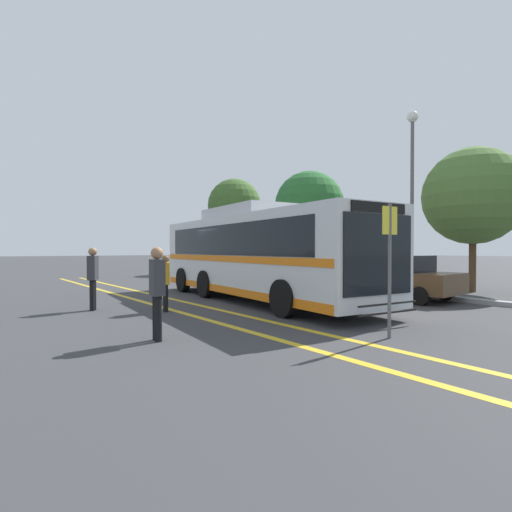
{
  "coord_description": "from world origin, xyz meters",
  "views": [
    {
      "loc": [
        12.23,
        -8.35,
        1.77
      ],
      "look_at": [
        1.11,
        -0.02,
        1.55
      ],
      "focal_mm": 28.0,
      "sensor_mm": 36.0,
      "label": 1
    }
  ],
  "objects_px": {
    "pedestrian_1": "(93,274)",
    "tree_2": "(309,206)",
    "parked_car_2": "(400,278)",
    "pedestrian_0": "(157,287)",
    "tree_0": "(473,196)",
    "pedestrian_2": "(166,280)",
    "parked_car_1": "(297,273)",
    "street_lamp": "(412,171)",
    "parked_car_0": "(224,268)",
    "transit_bus": "(256,253)",
    "bus_stop_sign": "(390,254)",
    "tree_3": "(234,206)"
  },
  "relations": [
    {
      "from": "pedestrian_1",
      "to": "tree_2",
      "type": "relative_size",
      "value": 0.29
    },
    {
      "from": "tree_2",
      "to": "tree_3",
      "type": "bearing_deg",
      "value": 177.04
    },
    {
      "from": "transit_bus",
      "to": "parked_car_1",
      "type": "xyz_separation_m",
      "value": [
        -2.19,
        3.98,
        -0.97
      ]
    },
    {
      "from": "pedestrian_1",
      "to": "pedestrian_0",
      "type": "bearing_deg",
      "value": -150.87
    },
    {
      "from": "street_lamp",
      "to": "parked_car_1",
      "type": "bearing_deg",
      "value": -149.14
    },
    {
      "from": "tree_2",
      "to": "pedestrian_1",
      "type": "bearing_deg",
      "value": -70.28
    },
    {
      "from": "street_lamp",
      "to": "tree_3",
      "type": "xyz_separation_m",
      "value": [
        -16.38,
        2.29,
        0.18
      ]
    },
    {
      "from": "tree_0",
      "to": "street_lamp",
      "type": "bearing_deg",
      "value": -118.0
    },
    {
      "from": "parked_car_1",
      "to": "transit_bus",
      "type": "bearing_deg",
      "value": 28.33
    },
    {
      "from": "pedestrian_0",
      "to": "bus_stop_sign",
      "type": "distance_m",
      "value": 4.63
    },
    {
      "from": "parked_car_0",
      "to": "pedestrian_1",
      "type": "xyz_separation_m",
      "value": [
        8.12,
        -9.6,
        0.38
      ]
    },
    {
      "from": "parked_car_0",
      "to": "pedestrian_0",
      "type": "height_order",
      "value": "pedestrian_0"
    },
    {
      "from": "parked_car_2",
      "to": "pedestrian_0",
      "type": "height_order",
      "value": "pedestrian_0"
    },
    {
      "from": "tree_2",
      "to": "pedestrian_0",
      "type": "bearing_deg",
      "value": -54.6
    },
    {
      "from": "parked_car_2",
      "to": "pedestrian_2",
      "type": "bearing_deg",
      "value": 158.78
    },
    {
      "from": "bus_stop_sign",
      "to": "tree_0",
      "type": "xyz_separation_m",
      "value": [
        -3.13,
        10.34,
        2.32
      ]
    },
    {
      "from": "pedestrian_2",
      "to": "tree_2",
      "type": "height_order",
      "value": "tree_2"
    },
    {
      "from": "parked_car_0",
      "to": "bus_stop_sign",
      "type": "height_order",
      "value": "bus_stop_sign"
    },
    {
      "from": "tree_0",
      "to": "pedestrian_0",
      "type": "bearing_deg",
      "value": -87.71
    },
    {
      "from": "parked_car_2",
      "to": "street_lamp",
      "type": "bearing_deg",
      "value": 19.41
    },
    {
      "from": "parked_car_2",
      "to": "pedestrian_0",
      "type": "bearing_deg",
      "value": -178.5
    },
    {
      "from": "transit_bus",
      "to": "tree_2",
      "type": "relative_size",
      "value": 1.79
    },
    {
      "from": "parked_car_0",
      "to": "bus_stop_sign",
      "type": "relative_size",
      "value": 1.81
    },
    {
      "from": "parked_car_0",
      "to": "pedestrian_0",
      "type": "distance_m",
      "value": 16.13
    },
    {
      "from": "pedestrian_1",
      "to": "street_lamp",
      "type": "bearing_deg",
      "value": -74.36
    },
    {
      "from": "pedestrian_0",
      "to": "pedestrian_1",
      "type": "xyz_separation_m",
      "value": [
        -4.8,
        0.06,
        0.01
      ]
    },
    {
      "from": "pedestrian_1",
      "to": "bus_stop_sign",
      "type": "relative_size",
      "value": 0.68
    },
    {
      "from": "parked_car_2",
      "to": "pedestrian_2",
      "type": "xyz_separation_m",
      "value": [
        -2.44,
        -7.8,
        0.14
      ]
    },
    {
      "from": "pedestrian_0",
      "to": "tree_0",
      "type": "distance_m",
      "value": 14.45
    },
    {
      "from": "pedestrian_0",
      "to": "bus_stop_sign",
      "type": "bearing_deg",
      "value": 64.84
    },
    {
      "from": "tree_2",
      "to": "tree_3",
      "type": "xyz_separation_m",
      "value": [
        -8.6,
        0.44,
        0.82
      ]
    },
    {
      "from": "transit_bus",
      "to": "tree_2",
      "type": "xyz_separation_m",
      "value": [
        -5.82,
        8.31,
        2.67
      ]
    },
    {
      "from": "transit_bus",
      "to": "pedestrian_2",
      "type": "xyz_separation_m",
      "value": [
        0.49,
        -3.59,
        -0.75
      ]
    },
    {
      "from": "parked_car_1",
      "to": "pedestrian_2",
      "type": "height_order",
      "value": "pedestrian_2"
    },
    {
      "from": "parked_car_2",
      "to": "tree_0",
      "type": "relative_size",
      "value": 0.67
    },
    {
      "from": "parked_car_1",
      "to": "street_lamp",
      "type": "relative_size",
      "value": 0.58
    },
    {
      "from": "pedestrian_2",
      "to": "tree_2",
      "type": "xyz_separation_m",
      "value": [
        -6.31,
        11.9,
        3.42
      ]
    },
    {
      "from": "pedestrian_1",
      "to": "bus_stop_sign",
      "type": "height_order",
      "value": "bus_stop_sign"
    },
    {
      "from": "tree_2",
      "to": "parked_car_2",
      "type": "bearing_deg",
      "value": -25.11
    },
    {
      "from": "transit_bus",
      "to": "bus_stop_sign",
      "type": "relative_size",
      "value": 4.27
    },
    {
      "from": "pedestrian_0",
      "to": "pedestrian_2",
      "type": "bearing_deg",
      "value": 162.4
    },
    {
      "from": "pedestrian_1",
      "to": "tree_2",
      "type": "xyz_separation_m",
      "value": [
        -4.84,
        13.5,
        3.27
      ]
    },
    {
      "from": "tree_0",
      "to": "pedestrian_2",
      "type": "bearing_deg",
      "value": -102.47
    },
    {
      "from": "pedestrian_1",
      "to": "tree_0",
      "type": "bearing_deg",
      "value": -76.91
    },
    {
      "from": "tree_2",
      "to": "pedestrian_2",
      "type": "bearing_deg",
      "value": -62.05
    },
    {
      "from": "pedestrian_2",
      "to": "parked_car_0",
      "type": "bearing_deg",
      "value": 163.14
    },
    {
      "from": "bus_stop_sign",
      "to": "tree_2",
      "type": "height_order",
      "value": "tree_2"
    },
    {
      "from": "pedestrian_2",
      "to": "tree_0",
      "type": "relative_size",
      "value": 0.27
    },
    {
      "from": "pedestrian_1",
      "to": "street_lamp",
      "type": "xyz_separation_m",
      "value": [
        2.95,
        11.66,
        3.91
      ]
    },
    {
      "from": "street_lamp",
      "to": "pedestrian_1",
      "type": "bearing_deg",
      "value": -104.18
    }
  ]
}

